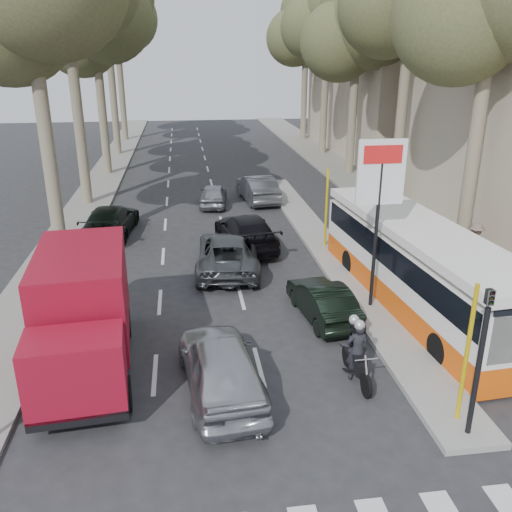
{
  "coord_description": "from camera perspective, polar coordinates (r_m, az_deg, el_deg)",
  "views": [
    {
      "loc": [
        -2.7,
        -10.58,
        7.99
      ],
      "look_at": [
        -0.41,
        6.27,
        1.6
      ],
      "focal_mm": 38.0,
      "sensor_mm": 36.0,
      "label": 1
    }
  ],
  "objects": [
    {
      "name": "queue_car_b",
      "position": [
        23.54,
        -1.06,
        2.62
      ],
      "size": [
        2.7,
        5.22,
        1.45
      ],
      "primitive_type": "imported",
      "rotation": [
        0.0,
        0.0,
        3.28
      ],
      "color": "black",
      "rests_on": "ground"
    },
    {
      "name": "tree_l_d",
      "position": [
        47.13,
        -15.45,
        24.53
      ],
      "size": [
        7.4,
        7.2,
        15.66
      ],
      "color": "#6B604C",
      "rests_on": "ground"
    },
    {
      "name": "queue_car_a",
      "position": [
        21.1,
        -2.93,
        0.38
      ],
      "size": [
        2.83,
        5.3,
        1.42
      ],
      "primitive_type": "imported",
      "rotation": [
        0.0,
        0.0,
        3.05
      ],
      "color": "#43464A",
      "rests_on": "ground"
    },
    {
      "name": "queue_car_e",
      "position": [
        26.03,
        -15.05,
        3.63
      ],
      "size": [
        2.47,
        5.03,
        1.41
      ],
      "primitive_type": "imported",
      "rotation": [
        0.0,
        0.0,
        3.04
      ],
      "color": "black",
      "rests_on": "ground"
    },
    {
      "name": "dark_hatchback",
      "position": [
        17.39,
        7.05,
        -4.7
      ],
      "size": [
        1.74,
        3.81,
        1.21
      ],
      "primitive_type": "imported",
      "rotation": [
        0.0,
        0.0,
        3.27
      ],
      "color": "black",
      "rests_on": "ground"
    },
    {
      "name": "queue_car_d",
      "position": [
        31.12,
        0.14,
        7.15
      ],
      "size": [
        2.12,
        4.72,
        1.5
      ],
      "primitive_type": "imported",
      "rotation": [
        0.0,
        0.0,
        3.26
      ],
      "color": "#515359",
      "rests_on": "ground"
    },
    {
      "name": "median_left",
      "position": [
        39.74,
        -15.42,
        8.36
      ],
      "size": [
        2.4,
        64.0,
        0.12
      ],
      "primitive_type": "cube",
      "color": "gray",
      "rests_on": "ground"
    },
    {
      "name": "tree_l_c",
      "position": [
        39.07,
        -16.53,
        22.84
      ],
      "size": [
        7.4,
        7.2,
        13.71
      ],
      "color": "#6B604C",
      "rests_on": "ground"
    },
    {
      "name": "motorcycle",
      "position": [
        14.45,
        10.35,
        -9.64
      ],
      "size": [
        0.75,
        2.06,
        1.75
      ],
      "rotation": [
        0.0,
        0.0,
        0.04
      ],
      "color": "black",
      "rests_on": "ground"
    },
    {
      "name": "tree_r_e",
      "position": [
        54.08,
        5.43,
        23.06
      ],
      "size": [
        7.4,
        7.2,
        14.1
      ],
      "color": "#6B604C",
      "rests_on": "ground"
    },
    {
      "name": "traffic_light_island",
      "position": [
        12.17,
        22.8,
        -8.06
      ],
      "size": [
        0.16,
        0.41,
        3.6
      ],
      "color": "black",
      "rests_on": "ground"
    },
    {
      "name": "queue_car_c",
      "position": [
        30.28,
        -4.52,
        6.43
      ],
      "size": [
        1.81,
        3.71,
        1.22
      ],
      "primitive_type": "imported",
      "rotation": [
        0.0,
        0.0,
        3.04
      ],
      "color": "#95979C",
      "rests_on": "ground"
    },
    {
      "name": "sidewalk_right",
      "position": [
        38.16,
        9.75,
        8.32
      ],
      "size": [
        3.2,
        70.0,
        0.12
      ],
      "primitive_type": "cube",
      "color": "gray",
      "rests_on": "ground"
    },
    {
      "name": "ground",
      "position": [
        13.53,
        5.49,
        -15.71
      ],
      "size": [
        120.0,
        120.0,
        0.0
      ],
      "primitive_type": "plane",
      "color": "#28282B",
      "rests_on": "ground"
    },
    {
      "name": "red_truck",
      "position": [
        14.89,
        -17.77,
        -5.67
      ],
      "size": [
        2.68,
        6.02,
        3.12
      ],
      "rotation": [
        0.0,
        0.0,
        0.09
      ],
      "color": "black",
      "rests_on": "ground"
    },
    {
      "name": "billboard",
      "position": [
        17.22,
        12.79,
        5.67
      ],
      "size": [
        1.5,
        12.1,
        5.6
      ],
      "color": "yellow",
      "rests_on": "ground"
    },
    {
      "name": "tree_r_c",
      "position": [
        38.56,
        10.82,
        22.8
      ],
      "size": [
        7.4,
        7.2,
        13.32
      ],
      "color": "#6B604C",
      "rests_on": "ground"
    },
    {
      "name": "tree_r_d",
      "position": [
        46.33,
        7.74,
        24.25
      ],
      "size": [
        7.4,
        7.2,
        14.88
      ],
      "color": "#6B604C",
      "rests_on": "ground"
    },
    {
      "name": "pedestrian_far",
      "position": [
        22.85,
        22.0,
        1.18
      ],
      "size": [
        1.18,
        0.67,
        1.72
      ],
      "primitive_type": "imported",
      "rotation": [
        0.0,
        0.0,
        3.31
      ],
      "color": "#6F5C53",
      "rests_on": "sidewalk_right"
    },
    {
      "name": "tree_l_e",
      "position": [
        55.01,
        -14.4,
        22.87
      ],
      "size": [
        7.4,
        7.2,
        14.49
      ],
      "color": "#6B604C",
      "rests_on": "ground"
    },
    {
      "name": "silver_hatchback",
      "position": [
        13.64,
        -3.72,
        -11.47
      ],
      "size": [
        2.23,
        4.62,
        1.52
      ],
      "primitive_type": "imported",
      "rotation": [
        0.0,
        0.0,
        3.24
      ],
      "color": "#B0B2B8",
      "rests_on": "ground"
    },
    {
      "name": "traffic_island",
      "position": [
        23.74,
        7.22,
        0.97
      ],
      "size": [
        1.5,
        26.0,
        0.16
      ],
      "primitive_type": "cube",
      "color": "gray",
      "rests_on": "ground"
    },
    {
      "name": "building_far",
      "position": [
        48.15,
        15.4,
        19.94
      ],
      "size": [
        11.0,
        20.0,
        16.0
      ],
      "primitive_type": "cube",
      "color": "#B7A88E",
      "rests_on": "ground"
    },
    {
      "name": "city_bus",
      "position": [
        18.52,
        16.7,
        -0.82
      ],
      "size": [
        3.14,
        10.97,
        2.85
      ],
      "rotation": [
        0.0,
        0.0,
        0.07
      ],
      "color": "#E9550C",
      "rests_on": "ground"
    }
  ]
}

